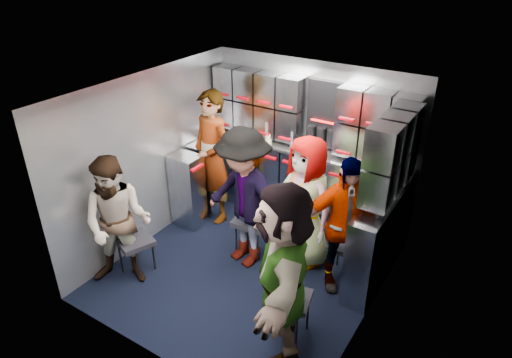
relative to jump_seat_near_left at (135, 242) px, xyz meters
The scene contains 29 objects.
floor 1.33m from the jump_seat_near_left, 34.26° to the left, with size 3.00×3.00×0.00m, color black.
wall_back 2.54m from the jump_seat_near_left, 64.64° to the left, with size 2.80×0.04×2.10m, color #9AA0A8.
wall_left 1.03m from the jump_seat_near_left, 116.08° to the left, with size 0.04×3.00×2.10m, color #9AA0A8.
wall_right 2.64m from the jump_seat_near_left, 16.27° to the left, with size 0.04×3.00×2.10m, color #9AA0A8.
ceiling 2.13m from the jump_seat_near_left, 34.26° to the left, with size 2.80×3.00×0.02m, color silver.
cart_bank_back 2.27m from the jump_seat_near_left, 62.36° to the left, with size 2.68×0.38×0.99m, color #8F959E.
cart_bank_left 1.29m from the jump_seat_near_left, 96.27° to the left, with size 0.38×0.76×0.99m, color #8F959E.
counter 2.35m from the jump_seat_near_left, 62.36° to the left, with size 2.68×0.42×0.03m, color #B8BABF.
locker_bank_back 2.56m from the jump_seat_near_left, 63.05° to the left, with size 2.68×0.28×0.82m, color #8F959E.
locker_bank_right 2.91m from the jump_seat_near_left, 31.60° to the left, with size 0.28×1.00×0.82m, color #8F959E.
right_cabinet 2.65m from the jump_seat_near_left, 29.76° to the left, with size 0.28×1.20×1.00m, color #8F959E.
coffee_niche 2.68m from the jump_seat_near_left, 59.94° to the left, with size 0.46×0.16×0.84m, color black, non-canonical shape.
red_latch_strip 2.14m from the jump_seat_near_left, 59.82° to the left, with size 2.60×0.02×0.03m, color #A4020C.
jump_seat_near_left is the anchor object (origin of this frame).
jump_seat_mid_left 1.35m from the jump_seat_near_left, 47.36° to the left, with size 0.45×0.43×0.48m.
jump_seat_center 2.03m from the jump_seat_near_left, 42.43° to the left, with size 0.44×0.43×0.41m.
jump_seat_mid_right 2.35m from the jump_seat_near_left, 30.75° to the left, with size 0.36×0.34×0.42m.
jump_seat_near_right 1.90m from the jump_seat_near_left, ahead, with size 0.44×0.42×0.43m.
attendant_standing 1.48m from the jump_seat_near_left, 88.30° to the left, with size 0.65×0.43×1.78m, color black.
attendant_arc_a 0.40m from the jump_seat_near_left, 90.00° to the right, with size 0.73×0.57×1.50m, color black.
attendant_arc_b 1.30m from the jump_seat_near_left, 41.66° to the left, with size 1.08×0.62×1.67m, color black.
attendant_arc_c 1.95m from the jump_seat_near_left, 38.45° to the left, with size 0.77×0.50×1.57m, color black.
attendant_arc_d 2.29m from the jump_seat_near_left, 26.83° to the left, with size 0.90×0.38×1.54m, color black.
attendant_arc_e 1.95m from the jump_seat_near_left, ahead, with size 1.59×0.51×1.71m, color black.
bottle_left 2.28m from the jump_seat_near_left, 65.10° to the left, with size 0.07×0.07×0.22m, color white.
bottle_mid 2.17m from the jump_seat_near_left, 74.72° to the left, with size 0.07×0.07×0.27m, color white.
bottle_right 2.69m from the jump_seat_near_left, 49.31° to the left, with size 0.06×0.06×0.24m, color white.
cup_left 2.14m from the jump_seat_near_left, 73.99° to the left, with size 0.08×0.08×0.11m, color beige.
cup_right 3.09m from the jump_seat_near_left, 40.24° to the left, with size 0.07×0.07×0.11m, color beige.
Camera 1 is at (2.31, -3.49, 3.40)m, focal length 32.00 mm.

